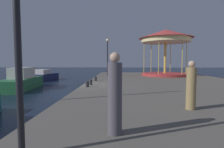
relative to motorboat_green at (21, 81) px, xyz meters
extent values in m
plane|color=black|center=(6.23, -2.54, -0.73)|extent=(120.00, 120.00, 0.00)
cube|color=#5B564F|center=(12.90, -2.54, -0.33)|extent=(13.35, 28.99, 0.80)
cube|color=#236638|center=(0.00, -0.06, -0.24)|extent=(2.49, 5.86, 0.98)
cube|color=beige|center=(-0.01, 0.17, 0.75)|extent=(1.62, 2.62, 0.99)
cube|color=#4C6070|center=(-0.11, 1.42, 0.95)|extent=(1.23, 0.20, 0.45)
cube|color=#19214C|center=(-1.14, 7.68, -0.30)|extent=(2.68, 4.53, 0.86)
cube|color=beige|center=(-1.20, 7.26, 0.43)|extent=(1.74, 2.07, 0.61)
cube|color=#4C6070|center=(-1.08, 8.19, 0.56)|extent=(1.29, 0.26, 0.27)
cylinder|color=#B23333|center=(14.54, 5.90, 0.22)|extent=(5.57, 5.57, 0.30)
cylinder|color=gold|center=(14.54, 5.90, 2.21)|extent=(0.28, 0.28, 3.69)
cylinder|color=#F2E099|center=(14.54, 5.90, 4.31)|extent=(5.74, 5.74, 0.50)
cone|color=#C63D38|center=(14.54, 5.90, 5.08)|extent=(6.37, 6.37, 1.05)
cylinder|color=gold|center=(17.08, 5.90, 2.21)|extent=(0.08, 0.08, 3.69)
cylinder|color=gold|center=(15.81, 8.10, 2.21)|extent=(0.08, 0.08, 3.69)
cylinder|color=gold|center=(13.27, 8.10, 2.21)|extent=(0.08, 0.08, 3.69)
cylinder|color=gold|center=(12.00, 5.90, 2.21)|extent=(0.08, 0.08, 3.69)
cylinder|color=gold|center=(13.27, 3.71, 2.21)|extent=(0.08, 0.08, 3.69)
cylinder|color=gold|center=(15.81, 3.71, 2.21)|extent=(0.08, 0.08, 3.69)
cylinder|color=black|center=(7.08, -12.69, 2.19)|extent=(0.12, 0.12, 4.24)
cylinder|color=black|center=(7.62, 4.70, 2.06)|extent=(0.12, 0.12, 3.98)
sphere|color=#F9E5B2|center=(7.62, 4.70, 4.23)|extent=(0.36, 0.36, 0.36)
cylinder|color=#2D2D33|center=(6.83, -2.84, 0.27)|extent=(0.24, 0.24, 0.40)
cylinder|color=#2D2D33|center=(6.85, -0.30, 0.27)|extent=(0.24, 0.24, 0.40)
cylinder|color=#2D2D33|center=(6.75, -3.91, 0.27)|extent=(0.24, 0.24, 0.40)
cylinder|color=#937A4C|center=(11.47, -9.37, 0.83)|extent=(0.34, 0.34, 1.52)
sphere|color=tan|center=(11.47, -9.37, 1.71)|extent=(0.24, 0.24, 0.24)
cylinder|color=#514C56|center=(8.76, -11.64, 0.92)|extent=(0.34, 0.34, 1.71)
sphere|color=tan|center=(8.76, -11.64, 1.90)|extent=(0.24, 0.24, 0.24)
camera|label=1|loc=(8.83, -15.77, 1.81)|focal=28.40mm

